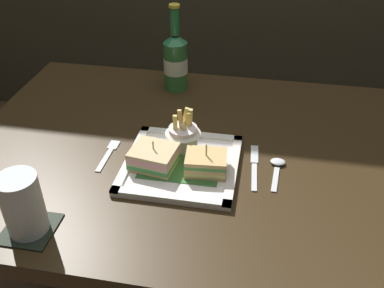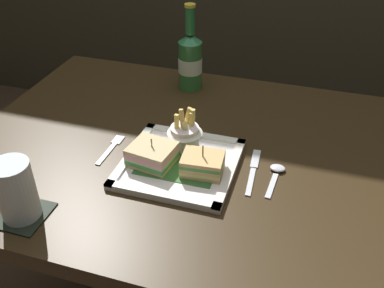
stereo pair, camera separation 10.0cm
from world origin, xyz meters
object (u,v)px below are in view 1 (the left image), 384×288
at_px(sandwich_half_left, 154,157).
at_px(square_plate, 181,164).
at_px(sandwich_half_right, 206,163).
at_px(fork, 109,153).
at_px(dining_table, 201,187).
at_px(beer_bottle, 176,60).
at_px(knife, 254,165).
at_px(spoon, 277,166).
at_px(fries_cup, 183,133).
at_px(water_glass, 24,208).

bearing_deg(sandwich_half_left, square_plate, 16.50).
xyz_separation_m(sandwich_half_right, fork, (-0.24, 0.04, -0.03)).
height_order(dining_table, beer_bottle, beer_bottle).
relative_size(sandwich_half_right, knife, 0.58).
height_order(sandwich_half_left, sandwich_half_right, sandwich_half_right).
xyz_separation_m(square_plate, beer_bottle, (-0.10, 0.38, 0.08)).
xyz_separation_m(beer_bottle, spoon, (0.31, -0.35, -0.09)).
height_order(sandwich_half_right, fork, sandwich_half_right).
height_order(fries_cup, beer_bottle, beer_bottle).
height_order(dining_table, sandwich_half_left, sandwich_half_left).
bearing_deg(spoon, sandwich_half_right, -161.14).
bearing_deg(spoon, fries_cup, 172.44).
relative_size(fries_cup, beer_bottle, 0.41).
bearing_deg(sandwich_half_right, knife, 25.79).
relative_size(dining_table, fries_cup, 11.35).
relative_size(sandwich_half_left, fork, 0.87).
bearing_deg(fries_cup, water_glass, -127.47).
relative_size(dining_table, sandwich_half_left, 10.80).
relative_size(fork, spoon, 1.07).
bearing_deg(knife, spoon, 3.10).
relative_size(beer_bottle, water_glass, 2.02).
bearing_deg(sandwich_half_left, sandwich_half_right, 0.00).
distance_m(dining_table, sandwich_half_left, 0.21).
bearing_deg(dining_table, sandwich_half_right, -75.62).
bearing_deg(water_glass, square_plate, 44.79).
bearing_deg(beer_bottle, knife, -53.28).
bearing_deg(dining_table, knife, -18.65).
height_order(dining_table, spoon, spoon).
distance_m(sandwich_half_left, fork, 0.13).
xyz_separation_m(fork, knife, (0.35, 0.02, 0.00)).
distance_m(fries_cup, beer_bottle, 0.33).
bearing_deg(fries_cup, sandwich_half_right, -50.85).
relative_size(sandwich_half_left, knife, 0.66).
bearing_deg(sandwich_half_right, fork, 171.70).
relative_size(sandwich_half_right, fork, 0.77).
bearing_deg(square_plate, fries_cup, 97.47).
height_order(dining_table, knife, knife).
xyz_separation_m(sandwich_half_left, sandwich_half_right, (0.12, 0.00, -0.00)).
bearing_deg(knife, fork, -177.40).
bearing_deg(dining_table, fork, -164.67).
relative_size(sandwich_half_right, water_glass, 0.77).
distance_m(fries_cup, spoon, 0.23).
bearing_deg(fork, sandwich_half_left, -16.04).
bearing_deg(dining_table, beer_bottle, 113.06).
distance_m(fries_cup, fork, 0.19).
bearing_deg(spoon, knife, -176.90).
bearing_deg(dining_table, water_glass, -131.22).
distance_m(dining_table, spoon, 0.23).
bearing_deg(fork, knife, 2.60).
relative_size(square_plate, water_glass, 2.06).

